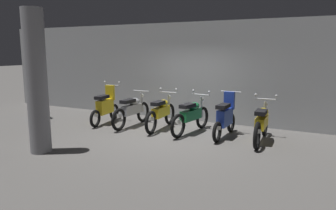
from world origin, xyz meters
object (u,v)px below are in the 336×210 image
Objects in this scene: motorbike_slot_0 at (106,107)px; motorbike_slot_3 at (191,115)px; support_pillar at (37,82)px; motorbike_slot_1 at (132,110)px; motorbike_slot_5 at (262,123)px; motorbike_slot_2 at (161,112)px; trash_bin at (39,108)px; motorbike_slot_4 at (225,117)px.

motorbike_slot_0 is 0.86× the size of motorbike_slot_3.
motorbike_slot_0 is at bearing 99.03° from support_pillar.
motorbike_slot_1 is (0.96, 0.03, -0.04)m from motorbike_slot_0.
motorbike_slot_3 and motorbike_slot_5 have the same top height.
motorbike_slot_1 is 1.00× the size of motorbike_slot_5.
motorbike_slot_2 is 1.01× the size of motorbike_slot_3.
motorbike_slot_2 is at bearing 178.29° from motorbike_slot_5.
support_pillar reaches higher than trash_bin.
motorbike_slot_2 is 2.73× the size of trash_bin.
motorbike_slot_0 is 2.88m from motorbike_slot_3.
support_pillar is at bearing -137.26° from motorbike_slot_4.
support_pillar reaches higher than motorbike_slot_1.
motorbike_slot_1 is at bearing 179.99° from motorbike_slot_5.
motorbike_slot_3 is at bearing -178.75° from motorbike_slot_4.
motorbike_slot_5 is 7.22m from trash_bin.
motorbike_slot_1 is 2.88m from motorbike_slot_4.
motorbike_slot_5 reaches higher than motorbike_slot_1.
motorbike_slot_0 is at bearing -178.13° from motorbike_slot_1.
motorbike_slot_2 is 1.16× the size of motorbike_slot_4.
motorbike_slot_4 is 4.70m from support_pillar.
motorbike_slot_2 and motorbike_slot_3 have the same top height.
support_pillar is at bearing -80.97° from motorbike_slot_0.
motorbike_slot_2 reaches higher than motorbike_slot_1.
motorbike_slot_1 is at bearing -174.88° from motorbike_slot_2.
motorbike_slot_0 reaches higher than motorbike_slot_1.
motorbike_slot_0 is 0.53× the size of support_pillar.
trash_bin is at bearing -173.97° from motorbike_slot_3.
motorbike_slot_0 is 1.00× the size of motorbike_slot_4.
motorbike_slot_0 reaches higher than trash_bin.
support_pillar is (-2.41, -3.09, 1.09)m from motorbike_slot_3.
motorbike_slot_5 is (0.96, -0.07, -0.03)m from motorbike_slot_4.
motorbike_slot_1 is at bearing -178.62° from motorbike_slot_4.
motorbike_slot_3 reaches higher than motorbike_slot_1.
support_pillar is (-3.36, -3.11, 1.06)m from motorbike_slot_4.
motorbike_slot_4 reaches higher than trash_bin.
motorbike_slot_3 is (0.96, -0.04, 0.00)m from motorbike_slot_2.
motorbike_slot_5 is at bearing 0.37° from motorbike_slot_0.
motorbike_slot_3 is at bearing 178.53° from motorbike_slot_5.
motorbike_slot_3 is 0.99× the size of motorbike_slot_5.
motorbike_slot_0 reaches higher than motorbike_slot_2.
motorbike_slot_4 is at bearing -0.48° from motorbike_slot_2.
motorbike_slot_0 is 2.46m from trash_bin.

